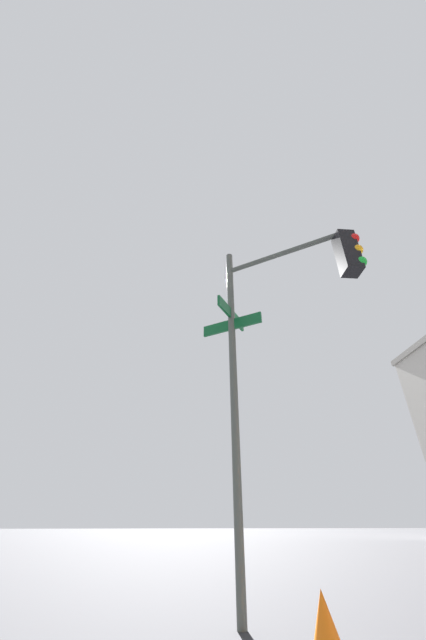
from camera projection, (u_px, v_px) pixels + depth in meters
traffic_signal_near at (286, 314)px, 5.28m from camera, size 1.72×2.46×5.57m
traffic_cone at (327, 634)px, 2.58m from camera, size 0.36×0.36×0.56m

